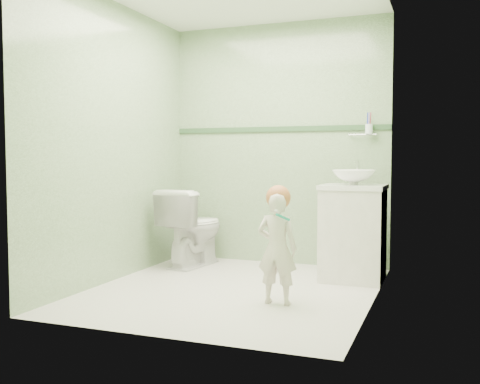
% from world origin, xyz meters
% --- Properties ---
extents(ground, '(2.50, 2.50, 0.00)m').
position_xyz_m(ground, '(0.00, 0.00, 0.00)').
color(ground, silver).
rests_on(ground, ground).
extents(room_shell, '(2.50, 2.54, 2.40)m').
position_xyz_m(room_shell, '(0.00, 0.00, 1.20)').
color(room_shell, gray).
rests_on(room_shell, ground).
extents(trim_stripe, '(2.20, 0.02, 0.05)m').
position_xyz_m(trim_stripe, '(0.00, 1.24, 1.35)').
color(trim_stripe, '#315331').
rests_on(trim_stripe, room_shell).
extents(vanity, '(0.52, 0.50, 0.80)m').
position_xyz_m(vanity, '(0.84, 0.70, 0.40)').
color(vanity, beige).
rests_on(vanity, ground).
extents(counter, '(0.54, 0.52, 0.04)m').
position_xyz_m(counter, '(0.84, 0.70, 0.81)').
color(counter, white).
rests_on(counter, vanity).
extents(basin, '(0.37, 0.37, 0.13)m').
position_xyz_m(basin, '(0.84, 0.70, 0.89)').
color(basin, white).
rests_on(basin, counter).
extents(faucet, '(0.03, 0.13, 0.18)m').
position_xyz_m(faucet, '(0.84, 0.89, 0.97)').
color(faucet, silver).
rests_on(faucet, counter).
extents(cup_holder, '(0.26, 0.07, 0.21)m').
position_xyz_m(cup_holder, '(0.89, 1.18, 1.33)').
color(cup_holder, silver).
rests_on(cup_holder, room_shell).
extents(toilet, '(0.52, 0.80, 0.76)m').
position_xyz_m(toilet, '(-0.74, 0.80, 0.38)').
color(toilet, white).
rests_on(toilet, ground).
extents(toddler, '(0.29, 0.19, 0.81)m').
position_xyz_m(toddler, '(0.45, -0.28, 0.40)').
color(toddler, beige).
rests_on(toddler, ground).
extents(hair_cap, '(0.18, 0.18, 0.18)m').
position_xyz_m(hair_cap, '(0.45, -0.26, 0.77)').
color(hair_cap, '#BB6938').
rests_on(hair_cap, toddler).
extents(teal_toothbrush, '(0.11, 0.13, 0.08)m').
position_xyz_m(teal_toothbrush, '(0.52, -0.41, 0.65)').
color(teal_toothbrush, '#129778').
rests_on(teal_toothbrush, toddler).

